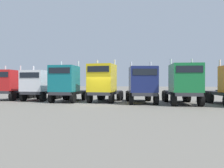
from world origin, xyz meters
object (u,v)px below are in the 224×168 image
semi_truck_red (10,85)px  semi_truck_yellow (104,83)px  semi_truck_white (38,85)px  semi_truck_teal (67,83)px  semi_truck_navy (142,84)px  semi_truck_green (183,83)px

semi_truck_red → semi_truck_yellow: (11.20, -0.07, 0.22)m
semi_truck_white → semi_truck_teal: bearing=73.4°
semi_truck_teal → semi_truck_yellow: (3.73, 0.66, 0.06)m
semi_truck_red → semi_truck_navy: bearing=81.9°
semi_truck_white → semi_truck_teal: (3.77, -0.72, 0.20)m
semi_truck_navy → semi_truck_green: size_ratio=1.00×
semi_truck_navy → semi_truck_green: semi_truck_green is taller
semi_truck_red → semi_truck_yellow: semi_truck_yellow is taller
semi_truck_navy → semi_truck_red: bearing=-105.5°
semi_truck_green → semi_truck_navy: bearing=-103.1°
semi_truck_red → semi_truck_navy: semi_truck_navy is taller
semi_truck_red → semi_truck_green: bearing=81.4°
semi_truck_white → semi_truck_navy: size_ratio=0.90×
semi_truck_yellow → semi_truck_white: bearing=-90.4°
semi_truck_white → semi_truck_navy: bearing=82.4°
semi_truck_green → semi_truck_teal: bearing=-98.7°
semi_truck_yellow → semi_truck_navy: 3.89m
semi_truck_teal → semi_truck_green: size_ratio=0.92×
semi_truck_teal → semi_truck_yellow: size_ratio=1.07×
semi_truck_white → semi_truck_navy: 11.37m
semi_truck_red → semi_truck_green: (18.78, -0.63, 0.14)m
semi_truck_teal → semi_truck_green: 11.31m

